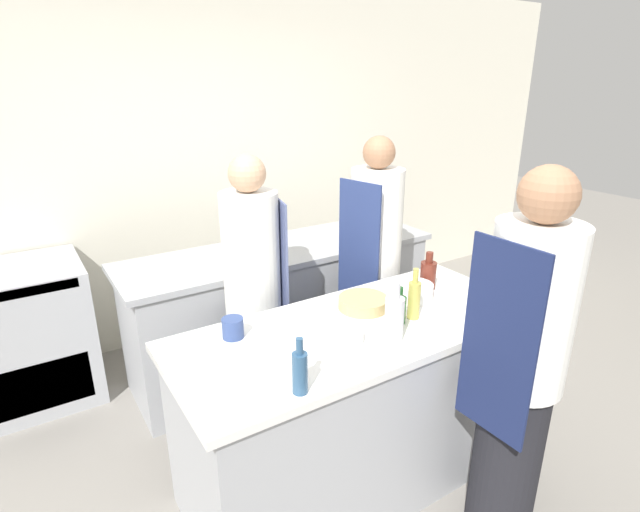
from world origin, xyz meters
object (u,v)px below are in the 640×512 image
stockpot (241,237)px  oven_range (26,336)px  bowl_ceramic_blue (363,303)px  cup (233,328)px  bottle_wine (428,274)px  bowl_prep_small (414,291)px  bowl_mixing_large (344,336)px  chef_at_prep_near (520,368)px  chef_at_pass_far (374,269)px  bottle_olive_oil (394,317)px  bottle_cooking_oil (414,299)px  bottle_vinegar (300,371)px  chef_at_stove (254,300)px  bottle_sauce (399,309)px

stockpot → oven_range: bearing=160.2°
bowl_ceramic_blue → cup: cup is taller
oven_range → cup: size_ratio=9.34×
bottle_wine → bowl_prep_small: (-0.16, -0.06, -0.04)m
bottle_wine → cup: bearing=176.5°
bowl_prep_small → oven_range: bearing=137.9°
bowl_ceramic_blue → bottle_wine: bearing=1.1°
oven_range → bowl_mixing_large: bearing=-55.9°
bowl_mixing_large → chef_at_prep_near: bearing=-44.0°
chef_at_pass_far → bowl_mixing_large: (-0.76, -0.74, 0.08)m
bottle_olive_oil → bottle_cooking_oil: bearing=26.7°
bottle_wine → bowl_prep_small: size_ratio=1.05×
chef_at_prep_near → bowl_prep_small: (0.04, 0.71, 0.08)m
chef_at_prep_near → cup: bearing=47.3°
bowl_ceramic_blue → cup: bearing=173.4°
bowl_mixing_large → bottle_cooking_oil: bearing=1.4°
stockpot → bottle_vinegar: bearing=-106.4°
chef_at_pass_far → bottle_olive_oil: (-0.56, -0.84, 0.17)m
oven_range → chef_at_pass_far: bearing=-28.8°
chef_at_pass_far → bowl_prep_small: size_ratio=8.37×
bottle_cooking_oil → bowl_ceramic_blue: size_ratio=1.02×
bowl_mixing_large → bowl_prep_small: bowl_prep_small is taller
chef_at_stove → bottle_vinegar: (-0.28, -1.00, 0.17)m
bottle_vinegar → bottle_wine: bearing=22.6°
chef_at_pass_far → bottle_sauce: chef_at_pass_far is taller
chef_at_prep_near → cup: chef_at_prep_near is taller
bowl_prep_small → bowl_ceramic_blue: size_ratio=0.80×
bottle_vinegar → bottle_wine: bottle_vinegar is taller
bowl_mixing_large → cup: bearing=142.7°
cup → chef_at_prep_near: bearing=-41.3°
oven_range → bottle_wine: 2.60m
oven_range → stockpot: stockpot is taller
oven_range → bottle_sauce: 2.46m
stockpot → bowl_prep_small: bearing=-67.4°
oven_range → chef_at_stove: (1.15, -1.05, 0.39)m
bottle_wine → bottle_sauce: (-0.41, -0.23, -0.01)m
bottle_wine → bottle_sauce: 0.47m
oven_range → bowl_prep_small: 2.51m
chef_at_stove → stockpot: (0.18, 0.57, 0.19)m
bowl_prep_small → bottle_vinegar: bearing=-157.1°
oven_range → chef_at_prep_near: chef_at_prep_near is taller
bowl_prep_small → bowl_ceramic_blue: bearing=170.5°
bottle_vinegar → bottle_sauce: bottle_vinegar is taller
bottle_vinegar → stockpot: (0.46, 1.57, 0.02)m
oven_range → bottle_cooking_oil: 2.53m
chef_at_pass_far → bottle_wine: bearing=164.9°
bottle_olive_oil → bowl_ceramic_blue: 0.35m
oven_range → bowl_mixing_large: 2.26m
bottle_cooking_oil → bottle_sauce: 0.10m
chef_at_prep_near → bottle_wine: (0.20, 0.77, 0.13)m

